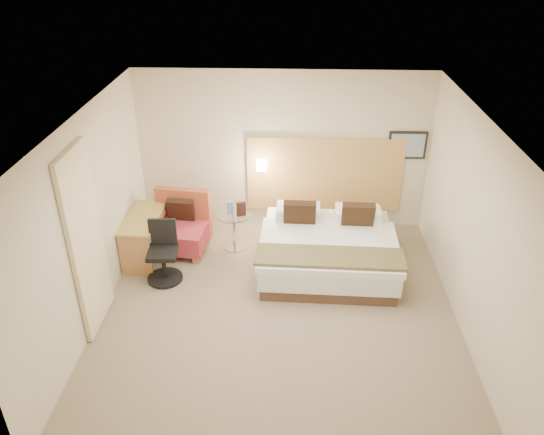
{
  "coord_description": "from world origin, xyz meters",
  "views": [
    {
      "loc": [
        0.15,
        -5.71,
        4.63
      ],
      "look_at": [
        -0.11,
        0.68,
        1.1
      ],
      "focal_mm": 35.0,
      "sensor_mm": 36.0,
      "label": 1
    }
  ],
  "objects_px": {
    "bed": "(328,248)",
    "side_table": "(234,229)",
    "desk": "(145,225)",
    "lounge_chair": "(180,228)",
    "desk_chair": "(164,256)"
  },
  "relations": [
    {
      "from": "lounge_chair",
      "to": "side_table",
      "type": "height_order",
      "value": "lounge_chair"
    },
    {
      "from": "bed",
      "to": "desk",
      "type": "bearing_deg",
      "value": 176.68
    },
    {
      "from": "bed",
      "to": "desk",
      "type": "relative_size",
      "value": 1.84
    },
    {
      "from": "bed",
      "to": "side_table",
      "type": "bearing_deg",
      "value": 161.93
    },
    {
      "from": "lounge_chair",
      "to": "desk_chair",
      "type": "bearing_deg",
      "value": -95.04
    },
    {
      "from": "side_table",
      "to": "desk",
      "type": "distance_m",
      "value": 1.41
    },
    {
      "from": "lounge_chair",
      "to": "desk",
      "type": "height_order",
      "value": "lounge_chair"
    },
    {
      "from": "desk",
      "to": "desk_chair",
      "type": "bearing_deg",
      "value": -55.23
    },
    {
      "from": "bed",
      "to": "desk",
      "type": "xyz_separation_m",
      "value": [
        -2.83,
        0.16,
        0.23
      ]
    },
    {
      "from": "side_table",
      "to": "bed",
      "type": "bearing_deg",
      "value": -18.07
    },
    {
      "from": "lounge_chair",
      "to": "desk_chair",
      "type": "xyz_separation_m",
      "value": [
        -0.08,
        -0.86,
        0.0
      ]
    },
    {
      "from": "lounge_chair",
      "to": "desk_chair",
      "type": "height_order",
      "value": "lounge_chair"
    },
    {
      "from": "side_table",
      "to": "desk_chair",
      "type": "bearing_deg",
      "value": -136.05
    },
    {
      "from": "side_table",
      "to": "desk",
      "type": "height_order",
      "value": "desk"
    },
    {
      "from": "bed",
      "to": "desk_chair",
      "type": "xyz_separation_m",
      "value": [
        -2.42,
        -0.43,
        0.06
      ]
    }
  ]
}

